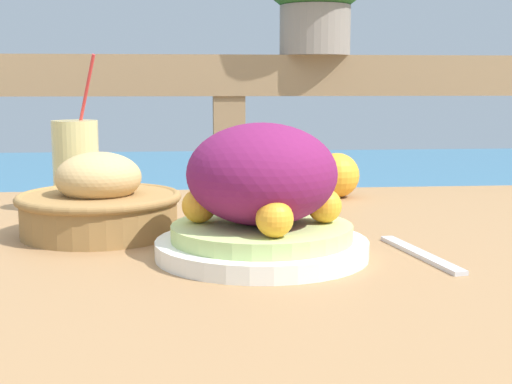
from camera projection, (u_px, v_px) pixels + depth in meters
name	position (u px, v px, depth m)	size (l,w,h in m)	color
patio_table	(262.00, 319.00, 0.89)	(1.19, 0.96, 0.77)	#997047
railing_fence	(229.00, 169.00, 1.62)	(2.80, 0.08, 1.03)	#937551
sea_backdrop	(207.00, 217.00, 4.17)	(12.00, 4.00, 0.40)	teal
salad_plate	(262.00, 199.00, 0.81)	(0.25, 0.25, 0.15)	white
drink_glass	(76.00, 166.00, 1.10)	(0.07, 0.08, 0.24)	#DBCC7F
bread_basket	(99.00, 203.00, 0.94)	(0.22, 0.22, 0.11)	olive
knife	(420.00, 254.00, 0.82)	(0.05, 0.18, 0.00)	silver
orange_near_basket	(337.00, 175.00, 1.24)	(0.08, 0.08, 0.08)	#F9A328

